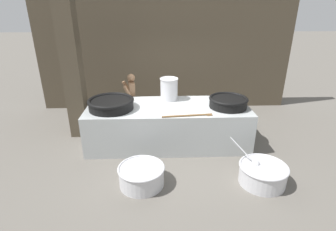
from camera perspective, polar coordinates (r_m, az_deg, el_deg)
name	(u,v)px	position (r m, az deg, el deg)	size (l,w,h in m)	color
ground_plane	(168,142)	(6.87, 0.00, -5.83)	(60.00, 60.00, 0.00)	#666059
back_wall	(165,49)	(8.81, -0.65, 14.33)	(8.25, 0.24, 3.97)	#4C4233
support_pillar	(72,62)	(7.08, -20.26, 10.81)	(0.44, 0.44, 3.97)	#4C4233
hearth_platform	(168,125)	(6.64, 0.00, -2.01)	(3.97, 1.52, 1.01)	#B2B7B7
giant_wok_near	(111,103)	(6.37, -12.29, 2.59)	(1.10, 1.10, 0.25)	black
giant_wok_far	(228,102)	(6.50, 12.98, 2.93)	(0.94, 0.94, 0.25)	black
stock_pot	(169,89)	(6.80, 0.23, 5.85)	(0.48, 0.48, 0.58)	silver
stirring_paddle	(190,115)	(5.87, 4.76, 0.02)	(1.14, 0.18, 0.04)	brown
cook	(132,99)	(7.55, -7.86, 3.68)	(0.42, 0.61, 1.56)	#8C6647
prep_bowl_vegetables	(263,173)	(5.65, 19.90, -11.73)	(1.07, 0.98, 0.79)	silver
prep_bowl_meat	(142,175)	(5.31, -5.78, -12.73)	(0.93, 0.93, 0.41)	silver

